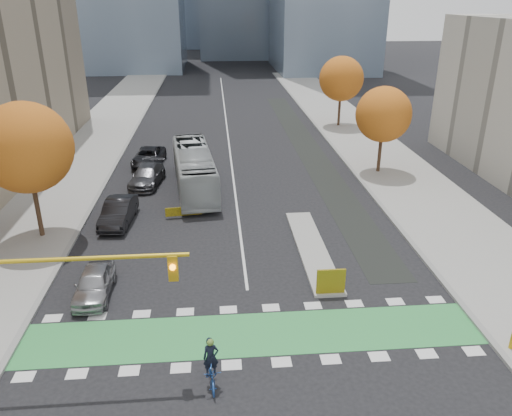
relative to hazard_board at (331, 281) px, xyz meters
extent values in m
plane|color=black|center=(-4.00, -4.20, -0.80)|extent=(300.00, 300.00, 0.00)
cube|color=gray|center=(-17.50, 15.80, -0.73)|extent=(7.00, 120.00, 0.15)
cube|color=gray|center=(9.50, 15.80, -0.73)|extent=(7.00, 120.00, 0.15)
cube|color=gray|center=(-14.00, 15.80, -0.73)|extent=(0.30, 120.00, 0.16)
cube|color=gray|center=(6.00, 15.80, -0.73)|extent=(0.30, 120.00, 0.16)
cube|color=green|center=(-4.00, -2.70, -0.79)|extent=(20.00, 3.00, 0.01)
cube|color=silver|center=(-4.00, 35.80, -0.80)|extent=(0.15, 70.00, 0.01)
cube|color=black|center=(3.50, 25.80, -0.80)|extent=(2.50, 50.00, 0.01)
cube|color=gray|center=(0.00, 4.80, -0.72)|extent=(1.60, 10.00, 0.16)
cube|color=yellow|center=(0.00, 0.00, 0.00)|extent=(1.40, 0.12, 1.30)
cylinder|color=#332114|center=(-16.00, 7.80, 1.82)|extent=(0.28, 0.28, 5.25)
sphere|color=#B65816|center=(-16.00, 7.80, 4.83)|extent=(5.20, 5.20, 5.20)
cylinder|color=#332114|center=(8.00, 17.80, 1.47)|extent=(0.28, 0.28, 4.55)
sphere|color=#B65816|center=(8.00, 17.80, 4.08)|extent=(4.40, 4.40, 4.40)
cylinder|color=#332114|center=(8.50, 33.80, 1.65)|extent=(0.28, 0.28, 4.90)
sphere|color=#B65816|center=(8.50, 33.80, 4.45)|extent=(4.80, 4.80, 4.80)
cylinder|color=#BF9914|center=(-10.50, -4.70, 4.30)|extent=(8.20, 0.16, 0.16)
cube|color=#BF9914|center=(-7.00, -4.70, 3.80)|extent=(0.35, 0.28, 1.00)
sphere|color=orange|center=(-7.00, -4.88, 3.90)|extent=(0.22, 0.22, 0.22)
imported|color=navy|center=(-5.77, -5.59, -0.33)|extent=(0.81, 1.85, 0.94)
imported|color=black|center=(-5.77, -5.59, 0.47)|extent=(0.62, 0.44, 1.60)
sphere|color=#597F2D|center=(-5.77, -5.59, 1.13)|extent=(0.27, 0.27, 0.27)
imported|color=#A8AEB0|center=(-7.00, 15.35, 0.76)|extent=(3.80, 11.38, 3.11)
imported|color=gray|center=(-11.44, 1.01, -0.11)|extent=(1.66, 4.06, 1.38)
imported|color=black|center=(-11.69, 9.50, -0.03)|extent=(1.97, 4.79, 1.54)
imported|color=#434348|center=(-10.69, 16.58, -0.07)|extent=(2.72, 5.28, 1.46)
imported|color=black|center=(-11.13, 21.58, -0.09)|extent=(2.78, 5.26, 1.41)
camera|label=1|loc=(-5.36, -20.39, 12.70)|focal=35.00mm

